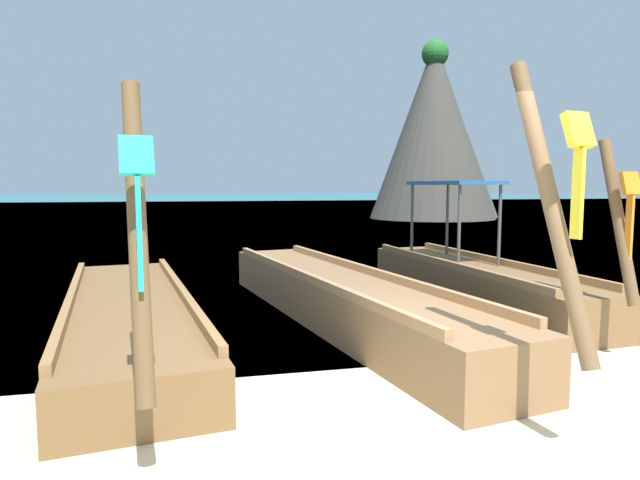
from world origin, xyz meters
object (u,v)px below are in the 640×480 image
longtail_boat_turquoise_ribbon (129,317)px  longtail_boat_orange_ribbon (473,280)px  longtail_boat_yellow_ribbon (341,299)px  karst_rock (438,135)px

longtail_boat_turquoise_ribbon → longtail_boat_orange_ribbon: size_ratio=1.14×
longtail_boat_yellow_ribbon → longtail_boat_turquoise_ribbon: bearing=-177.2°
longtail_boat_orange_ribbon → karst_rock: karst_rock is taller
longtail_boat_turquoise_ribbon → longtail_boat_orange_ribbon: bearing=10.3°
longtail_boat_turquoise_ribbon → longtail_boat_orange_ribbon: (4.99, 0.91, 0.09)m
longtail_boat_turquoise_ribbon → longtail_boat_yellow_ribbon: bearing=2.8°
longtail_boat_orange_ribbon → longtail_boat_turquoise_ribbon: bearing=-169.7°
karst_rock → longtail_boat_yellow_ribbon: bearing=-118.0°
longtail_boat_orange_ribbon → karst_rock: size_ratio=0.59×
longtail_boat_turquoise_ribbon → longtail_boat_yellow_ribbon: 2.65m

